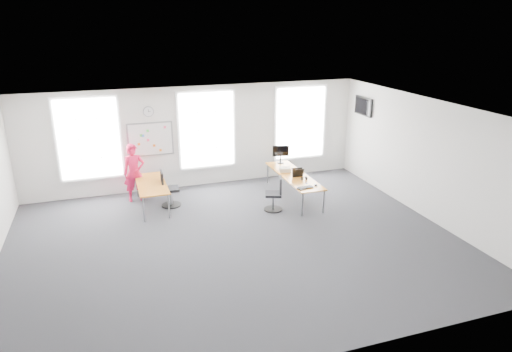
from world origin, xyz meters
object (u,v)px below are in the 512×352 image
object	(u,v)px
chair_left	(168,191)
headphones	(304,178)
chair_right	(275,196)
monitor	(281,153)
desk_right	(294,176)
keyboard	(305,188)
person	(134,173)
desk_left	(151,185)

from	to	relation	value
chair_left	headphones	size ratio (longest dim) A/B	5.93
chair_right	monitor	xyz separation A→B (m)	(0.87, 1.84, 0.59)
desk_right	chair_left	bearing A→B (deg)	172.01
chair_left	keyboard	size ratio (longest dim) A/B	2.24
chair_right	person	size ratio (longest dim) A/B	0.57
desk_right	chair_right	world-z (taller)	chair_right
keyboard	monitor	distance (m)	2.23
headphones	monitor	xyz separation A→B (m)	(-0.04, 1.62, 0.29)
desk_right	chair_left	size ratio (longest dim) A/B	2.74
desk_right	monitor	bearing A→B (deg)	87.24
headphones	person	bearing A→B (deg)	159.14
monitor	chair_left	bearing A→B (deg)	-156.71
monitor	desk_left	bearing A→B (deg)	-158.44
desk_left	chair_right	size ratio (longest dim) A/B	2.03
headphones	monitor	bearing A→B (deg)	91.38
desk_right	keyboard	bearing A→B (deg)	-97.03
headphones	monitor	world-z (taller)	monitor
desk_right	chair_right	distance (m)	1.10
chair_left	person	world-z (taller)	person
desk_right	chair_right	size ratio (longest dim) A/B	2.95
desk_left	person	size ratio (longest dim) A/B	1.15
chair_right	desk_right	bearing A→B (deg)	150.02
chair_left	keyboard	distance (m)	3.67
desk_right	chair_left	distance (m)	3.49
chair_left	person	bearing A→B (deg)	51.98
chair_left	chair_right	bearing A→B (deg)	-111.58
headphones	desk_left	bearing A→B (deg)	165.78
desk_right	monitor	xyz separation A→B (m)	(0.06, 1.15, 0.37)
desk_right	keyboard	xyz separation A→B (m)	(-0.13, -1.06, 0.05)
chair_left	person	distance (m)	1.13
desk_right	chair_right	xyz separation A→B (m)	(-0.82, -0.70, -0.21)
desk_left	keyboard	bearing A→B (deg)	-22.91
chair_right	keyboard	distance (m)	0.82
keyboard	desk_right	bearing A→B (deg)	66.73
desk_left	chair_left	distance (m)	0.47
desk_right	person	size ratio (longest dim) A/B	1.68
person	monitor	world-z (taller)	person
desk_left	chair_left	bearing A→B (deg)	-5.50
desk_right	chair_left	world-z (taller)	chair_left
keyboard	headphones	xyz separation A→B (m)	(0.23, 0.58, 0.03)
desk_left	keyboard	world-z (taller)	keyboard
chair_right	person	world-z (taller)	person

